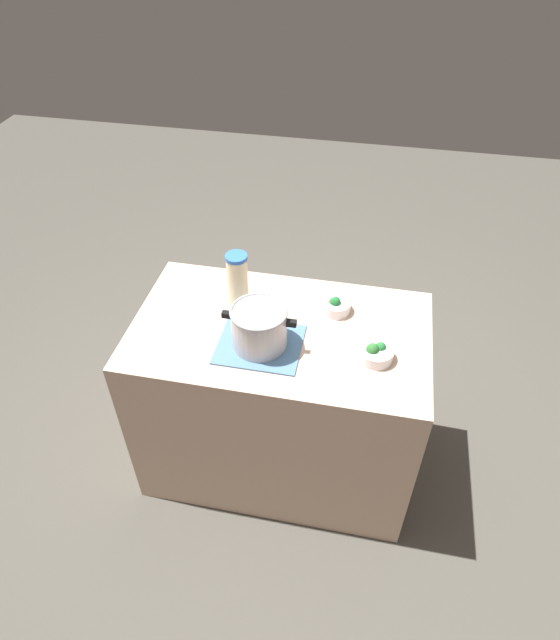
{
  "coord_description": "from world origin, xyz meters",
  "views": [
    {
      "loc": [
        -0.33,
        1.63,
        2.43
      ],
      "look_at": [
        0.0,
        0.0,
        0.95
      ],
      "focal_mm": 30.43,
      "sensor_mm": 36.0,
      "label": 1
    }
  ],
  "objects_px": {
    "lemonade_pitcher": "(238,281)",
    "broccoli_bowl_center": "(336,306)",
    "broccoli_bowl_front": "(376,353)",
    "cooking_pot": "(259,327)"
  },
  "relations": [
    {
      "from": "broccoli_bowl_front",
      "to": "broccoli_bowl_center",
      "type": "relative_size",
      "value": 1.1
    },
    {
      "from": "cooking_pot",
      "to": "broccoli_bowl_center",
      "type": "height_order",
      "value": "cooking_pot"
    },
    {
      "from": "lemonade_pitcher",
      "to": "broccoli_bowl_center",
      "type": "height_order",
      "value": "lemonade_pitcher"
    },
    {
      "from": "cooking_pot",
      "to": "broccoli_bowl_front",
      "type": "height_order",
      "value": "cooking_pot"
    },
    {
      "from": "cooking_pot",
      "to": "broccoli_bowl_front",
      "type": "distance_m",
      "value": 0.47
    },
    {
      "from": "lemonade_pitcher",
      "to": "broccoli_bowl_center",
      "type": "distance_m",
      "value": 0.43
    },
    {
      "from": "cooking_pot",
      "to": "lemonade_pitcher",
      "type": "bearing_deg",
      "value": -57.69
    },
    {
      "from": "lemonade_pitcher",
      "to": "broccoli_bowl_front",
      "type": "relative_size",
      "value": 1.87
    },
    {
      "from": "cooking_pot",
      "to": "broccoli_bowl_center",
      "type": "distance_m",
      "value": 0.39
    },
    {
      "from": "broccoli_bowl_front",
      "to": "lemonade_pitcher",
      "type": "bearing_deg",
      "value": -19.38
    }
  ]
}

